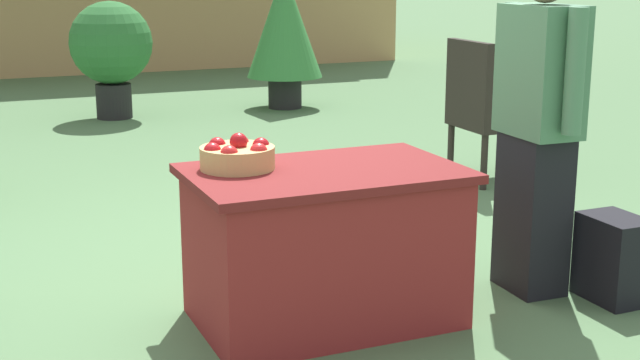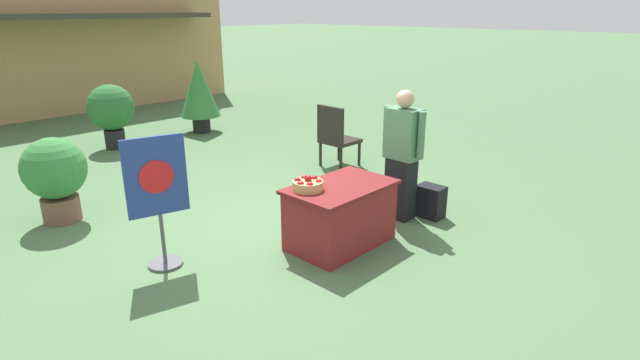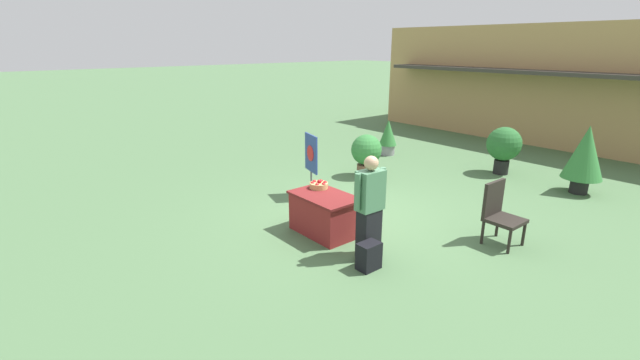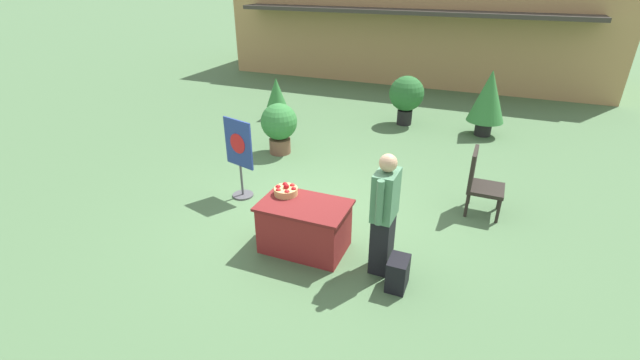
# 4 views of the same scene
# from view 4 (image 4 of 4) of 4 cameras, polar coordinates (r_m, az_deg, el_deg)

# --- Properties ---
(ground_plane) EXTENTS (120.00, 120.00, 0.00)m
(ground_plane) POSITION_cam_4_polar(r_m,az_deg,el_deg) (7.01, -0.38, -4.32)
(ground_plane) COLOR #4C7047
(storefront_building) EXTENTS (12.72, 5.45, 3.85)m
(storefront_building) POSITION_cam_4_polar(r_m,az_deg,el_deg) (16.93, 13.04, 20.20)
(storefront_building) COLOR tan
(storefront_building) RESTS_ON ground_plane
(display_table) EXTENTS (1.22, 0.78, 0.72)m
(display_table) POSITION_cam_4_polar(r_m,az_deg,el_deg) (5.98, -2.07, -6.20)
(display_table) COLOR maroon
(display_table) RESTS_ON ground_plane
(apple_basket) EXTENTS (0.33, 0.33, 0.16)m
(apple_basket) POSITION_cam_4_polar(r_m,az_deg,el_deg) (6.03, -4.58, -1.39)
(apple_basket) COLOR tan
(apple_basket) RESTS_ON display_table
(person_visitor) EXTENTS (0.28, 0.61, 1.65)m
(person_visitor) POSITION_cam_4_polar(r_m,az_deg,el_deg) (5.40, 8.56, -4.51)
(person_visitor) COLOR black
(person_visitor) RESTS_ON ground_plane
(backpack) EXTENTS (0.24, 0.34, 0.42)m
(backpack) POSITION_cam_4_polar(r_m,az_deg,el_deg) (5.48, 10.32, -12.13)
(backpack) COLOR black
(backpack) RESTS_ON ground_plane
(poster_board) EXTENTS (0.60, 0.36, 1.39)m
(poster_board) POSITION_cam_4_polar(r_m,az_deg,el_deg) (7.29, -10.70, 3.27)
(poster_board) COLOR #4C4C51
(poster_board) RESTS_ON ground_plane
(patio_chair) EXTENTS (0.56, 0.56, 1.06)m
(patio_chair) POSITION_cam_4_polar(r_m,az_deg,el_deg) (7.23, 20.51, -0.02)
(patio_chair) COLOR #28231E
(patio_chair) RESTS_ON ground_plane
(potted_plant_far_right) EXTENTS (0.54, 0.54, 1.06)m
(potted_plant_far_right) POSITION_cam_4_polar(r_m,az_deg,el_deg) (11.44, -5.82, 11.01)
(potted_plant_far_right) COLOR gray
(potted_plant_far_right) RESTS_ON ground_plane
(potted_plant_near_right) EXTENTS (0.86, 0.86, 1.22)m
(potted_plant_near_right) POSITION_cam_4_polar(r_m,az_deg,el_deg) (11.03, 11.45, 11.02)
(potted_plant_near_right) COLOR black
(potted_plant_near_right) RESTS_ON ground_plane
(potted_plant_near_left) EXTENTS (0.77, 0.77, 1.08)m
(potted_plant_near_left) POSITION_cam_4_polar(r_m,az_deg,el_deg) (9.09, -5.47, 7.35)
(potted_plant_near_left) COLOR brown
(potted_plant_near_left) RESTS_ON ground_plane
(potted_plant_far_left) EXTENTS (0.84, 0.84, 1.55)m
(potted_plant_far_left) POSITION_cam_4_polar(r_m,az_deg,el_deg) (10.73, 21.55, 10.16)
(potted_plant_far_left) COLOR black
(potted_plant_far_left) RESTS_ON ground_plane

